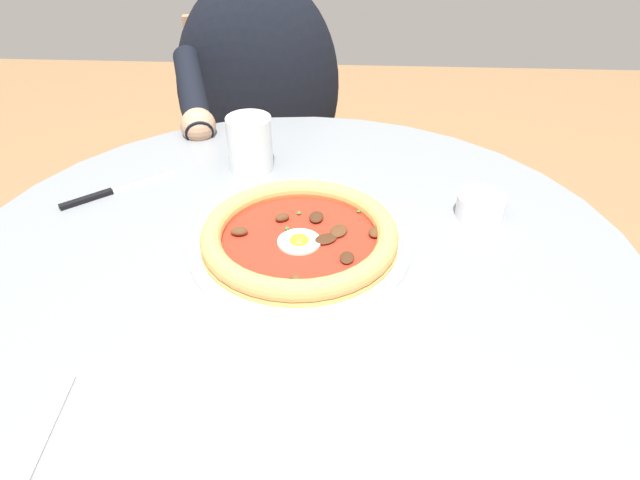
% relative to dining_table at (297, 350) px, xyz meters
% --- Properties ---
extents(dining_table, '(1.02, 1.02, 0.76)m').
position_rel_dining_table_xyz_m(dining_table, '(0.00, 0.00, 0.00)').
color(dining_table, gray).
rests_on(dining_table, ground).
extents(pizza_on_plate, '(0.33, 0.33, 0.04)m').
position_rel_dining_table_xyz_m(pizza_on_plate, '(0.03, -0.01, 0.20)').
color(pizza_on_plate, white).
rests_on(pizza_on_plate, dining_table).
extents(water_glass, '(0.08, 0.08, 0.10)m').
position_rel_dining_table_xyz_m(water_glass, '(0.28, 0.10, 0.22)').
color(water_glass, silver).
rests_on(water_glass, dining_table).
extents(steak_knife, '(0.14, 0.16, 0.01)m').
position_rel_dining_table_xyz_m(steak_knife, '(0.17, 0.34, 0.18)').
color(steak_knife, silver).
rests_on(steak_knife, dining_table).
extents(ramekin_capers, '(0.08, 0.08, 0.04)m').
position_rel_dining_table_xyz_m(ramekin_capers, '(0.14, -0.29, 0.20)').
color(ramekin_capers, white).
rests_on(ramekin_capers, dining_table).
extents(fork_utensil, '(0.17, 0.02, 0.00)m').
position_rel_dining_table_xyz_m(fork_utensil, '(-0.32, 0.23, 0.18)').
color(fork_utensil, '#BCBCC1').
rests_on(fork_utensil, dining_table).
extents(diner_person, '(0.54, 0.43, 1.17)m').
position_rel_dining_table_xyz_m(diner_person, '(0.74, 0.15, -0.05)').
color(diner_person, '#282833').
rests_on(diner_person, ground).
extents(cafe_chair_diner, '(0.47, 0.47, 0.85)m').
position_rel_dining_table_xyz_m(cafe_chair_diner, '(0.87, 0.18, -0.06)').
color(cafe_chair_diner, '#957050').
rests_on(cafe_chair_diner, ground).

